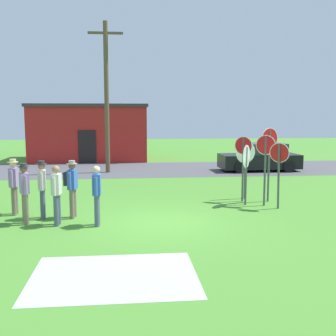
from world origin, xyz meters
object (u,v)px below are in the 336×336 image
(utility_pole, at_px, (107,95))
(person_in_dark_shirt, at_px, (14,183))
(stop_sign_nearest, at_px, (246,164))
(stop_sign_leaning_right, at_px, (243,158))
(stop_sign_low_front, at_px, (279,165))
(person_near_signs, at_px, (42,186))
(stop_sign_rear_left, at_px, (245,159))
(person_on_left, at_px, (57,192))
(person_with_sunhat, at_px, (97,192))
(person_in_teal, at_px, (72,185))
(stop_sign_far_back, at_px, (269,151))
(stop_sign_center_cluster, at_px, (265,159))
(person_in_blue, at_px, (24,190))
(parked_car_on_street, at_px, (260,158))

(utility_pole, height_order, person_in_dark_shirt, utility_pole)
(stop_sign_nearest, bearing_deg, stop_sign_leaning_right, 84.48)
(stop_sign_low_front, distance_m, person_near_signs, 7.48)
(stop_sign_rear_left, bearing_deg, person_on_left, -153.90)
(stop_sign_rear_left, xyz_separation_m, person_with_sunhat, (-5.16, -3.23, -0.51))
(utility_pole, bearing_deg, person_in_dark_shirt, -105.04)
(person_with_sunhat, bearing_deg, utility_pole, 90.87)
(person_in_teal, distance_m, person_near_signs, 0.87)
(stop_sign_rear_left, xyz_separation_m, stop_sign_low_front, (0.62, -1.73, 0.01))
(stop_sign_far_back, xyz_separation_m, person_with_sunhat, (-5.84, -2.64, -0.85))
(person_near_signs, bearing_deg, person_in_teal, -0.83)
(stop_sign_rear_left, distance_m, stop_sign_center_cluster, 1.28)
(stop_sign_far_back, height_order, person_in_blue, stop_sign_far_back)
(stop_sign_rear_left, xyz_separation_m, person_near_signs, (-6.83, -2.25, -0.47))
(stop_sign_center_cluster, bearing_deg, utility_pole, 122.88)
(person_in_dark_shirt, height_order, person_in_blue, same)
(parked_car_on_street, relative_size, stop_sign_low_front, 1.99)
(stop_sign_rear_left, bearing_deg, stop_sign_low_front, -70.43)
(utility_pole, height_order, stop_sign_rear_left, utility_pole)
(stop_sign_center_cluster, xyz_separation_m, person_with_sunhat, (-5.49, -2.01, -0.67))
(parked_car_on_street, distance_m, person_with_sunhat, 13.37)
(stop_sign_rear_left, distance_m, person_in_blue, 7.76)
(person_on_left, relative_size, person_in_blue, 0.97)
(person_with_sunhat, distance_m, person_in_teal, 1.25)
(person_near_signs, bearing_deg, stop_sign_nearest, 10.56)
(utility_pole, height_order, person_on_left, utility_pole)
(parked_car_on_street, xyz_separation_m, person_in_dark_shirt, (-10.80, -9.03, 0.30))
(stop_sign_low_front, height_order, person_in_blue, stop_sign_low_front)
(stop_sign_far_back, xyz_separation_m, person_in_teal, (-6.64, -1.68, -0.79))
(stop_sign_center_cluster, height_order, person_in_teal, stop_sign_center_cluster)
(person_on_left, relative_size, person_near_signs, 0.97)
(person_on_left, relative_size, person_in_dark_shirt, 0.97)
(utility_pole, relative_size, stop_sign_center_cluster, 3.26)
(person_in_dark_shirt, bearing_deg, stop_sign_nearest, 4.88)
(person_in_teal, xyz_separation_m, person_near_signs, (-0.87, 0.01, -0.03))
(stop_sign_leaning_right, relative_size, person_near_signs, 1.34)
(parked_car_on_street, relative_size, person_in_blue, 2.50)
(parked_car_on_street, xyz_separation_m, person_on_left, (-9.29, -10.43, 0.26))
(parked_car_on_street, distance_m, person_on_left, 13.97)
(person_on_left, height_order, person_with_sunhat, same)
(person_in_blue, bearing_deg, person_with_sunhat, -10.88)
(stop_sign_rear_left, bearing_deg, parked_car_on_street, 67.74)
(stop_sign_center_cluster, xyz_separation_m, stop_sign_low_front, (0.29, -0.50, -0.15))
(person_on_left, relative_size, person_in_teal, 0.97)
(stop_sign_nearest, relative_size, stop_sign_leaning_right, 0.89)
(stop_sign_rear_left, relative_size, stop_sign_low_front, 0.98)
(person_in_dark_shirt, bearing_deg, utility_pole, 74.96)
(person_in_dark_shirt, distance_m, person_in_blue, 1.31)
(utility_pole, relative_size, stop_sign_far_back, 2.98)
(stop_sign_low_front, distance_m, person_with_sunhat, 5.99)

